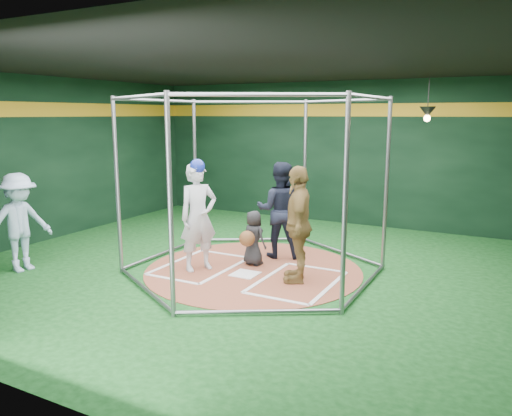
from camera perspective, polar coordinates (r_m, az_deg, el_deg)
The scene contains 12 objects.
room_shell at distance 8.49m, azimuth -0.29°, elevation 4.24°, with size 10.10×9.10×3.53m.
clay_disc at distance 8.85m, azimuth -0.30°, elevation -7.09°, with size 3.80×3.80×0.01m, color #964E36.
home_plate at distance 8.59m, azimuth -1.26°, elevation -7.55°, with size 0.43×0.43×0.01m, color white.
batter_box_left at distance 9.11m, azimuth -6.36°, elevation -6.55°, with size 1.17×1.77×0.01m.
batter_box_right at distance 8.24m, azimuth 4.76°, elevation -8.40°, with size 1.17×1.77×0.01m.
batting_cage at distance 8.51m, azimuth -0.31°, elevation 2.54°, with size 4.05×4.67×3.00m.
pendant_lamp_near at distance 11.17m, azimuth 19.01°, elevation 10.30°, with size 0.34×0.34×0.90m.
batter_figure at distance 8.68m, azimuth -6.60°, elevation -0.88°, with size 0.73×0.82×1.95m.
visitor_leopard at distance 8.08m, azimuth 4.84°, elevation -1.85°, with size 1.11×0.46×1.89m, color tan.
catcher_figure at distance 8.99m, azimuth -0.36°, elevation -3.44°, with size 0.54×0.60×0.99m.
umpire at distance 9.44m, azimuth 2.72°, elevation -0.22°, with size 0.89×0.69×1.82m, color black.
bystander_blue at distance 9.54m, azimuth -25.39°, elevation -1.52°, with size 1.11×0.64×1.72m, color #ABC6E3.
Camera 1 is at (3.97, -7.43, 2.71)m, focal length 35.00 mm.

